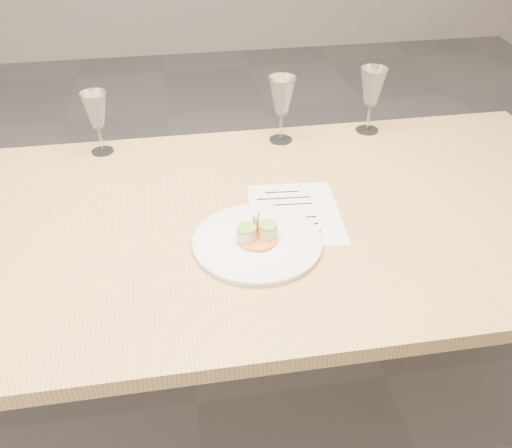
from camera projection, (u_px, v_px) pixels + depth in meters
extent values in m
plane|color=slate|center=(196.00, 402.00, 1.93)|extent=(7.00, 7.00, 0.00)
cube|color=tan|center=(180.00, 228.00, 1.50)|extent=(2.40, 1.00, 0.04)
cylinder|color=tan|center=(469.00, 219.00, 2.19)|extent=(0.07, 0.07, 0.71)
cylinder|color=white|center=(257.00, 243.00, 1.41)|extent=(0.32, 0.32, 0.01)
cylinder|color=white|center=(257.00, 241.00, 1.40)|extent=(0.32, 0.32, 0.01)
cylinder|color=orange|center=(257.00, 239.00, 1.40)|extent=(0.10, 0.10, 0.01)
cylinder|color=beige|center=(247.00, 234.00, 1.38)|extent=(0.05, 0.05, 0.03)
cylinder|color=beige|center=(268.00, 231.00, 1.39)|extent=(0.05, 0.05, 0.03)
cylinder|color=#97C035|center=(246.00, 228.00, 1.37)|extent=(0.05, 0.05, 0.01)
cylinder|color=#97C035|center=(268.00, 225.00, 1.38)|extent=(0.05, 0.05, 0.01)
cylinder|color=tan|center=(286.00, 250.00, 1.37)|extent=(0.05, 0.05, 0.00)
cube|color=white|center=(295.00, 213.00, 1.52)|extent=(0.26, 0.32, 0.00)
cube|color=black|center=(282.00, 192.00, 1.61)|extent=(0.10, 0.01, 0.00)
cube|color=black|center=(284.00, 198.00, 1.58)|extent=(0.15, 0.02, 0.00)
cube|color=black|center=(285.00, 205.00, 1.55)|extent=(0.15, 0.02, 0.00)
cube|color=black|center=(289.00, 218.00, 1.50)|extent=(0.15, 0.02, 0.00)
cube|color=black|center=(290.00, 225.00, 1.48)|extent=(0.15, 0.02, 0.00)
cube|color=black|center=(292.00, 232.00, 1.45)|extent=(0.15, 0.02, 0.00)
cylinder|color=white|center=(103.00, 151.00, 1.80)|extent=(0.07, 0.07, 0.00)
cylinder|color=white|center=(100.00, 139.00, 1.78)|extent=(0.01, 0.01, 0.08)
cone|color=white|center=(95.00, 110.00, 1.72)|extent=(0.08, 0.08, 0.11)
cylinder|color=white|center=(281.00, 140.00, 1.87)|extent=(0.08, 0.08, 0.00)
cylinder|color=white|center=(281.00, 126.00, 1.84)|extent=(0.01, 0.01, 0.09)
cone|color=white|center=(282.00, 96.00, 1.78)|extent=(0.09, 0.09, 0.12)
cylinder|color=white|center=(367.00, 130.00, 1.92)|extent=(0.08, 0.08, 0.00)
cylinder|color=white|center=(369.00, 117.00, 1.89)|extent=(0.01, 0.01, 0.09)
cone|color=white|center=(372.00, 87.00, 1.83)|extent=(0.09, 0.09, 0.12)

